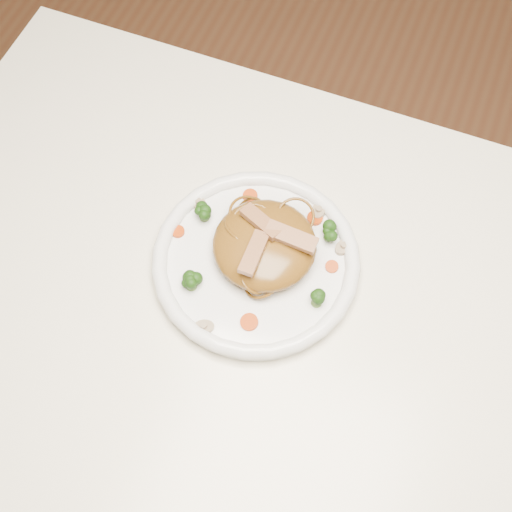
% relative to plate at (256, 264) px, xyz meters
% --- Properties ---
extents(ground, '(4.00, 4.00, 0.00)m').
position_rel_plate_xyz_m(ground, '(0.10, -0.09, -0.76)').
color(ground, brown).
rests_on(ground, ground).
extents(table, '(1.20, 0.80, 0.75)m').
position_rel_plate_xyz_m(table, '(0.10, -0.09, -0.11)').
color(table, beige).
rests_on(table, ground).
extents(plate, '(0.31, 0.31, 0.02)m').
position_rel_plate_xyz_m(plate, '(0.00, 0.00, 0.00)').
color(plate, white).
rests_on(plate, table).
extents(noodle_mound, '(0.16, 0.16, 0.04)m').
position_rel_plate_xyz_m(noodle_mound, '(0.01, 0.01, 0.03)').
color(noodle_mound, brown).
rests_on(noodle_mound, plate).
extents(chicken_a, '(0.07, 0.02, 0.01)m').
position_rel_plate_xyz_m(chicken_a, '(0.04, 0.02, 0.06)').
color(chicken_a, '#A3724C').
rests_on(chicken_a, noodle_mound).
extents(chicken_b, '(0.06, 0.04, 0.01)m').
position_rel_plate_xyz_m(chicken_b, '(-0.01, 0.03, 0.06)').
color(chicken_b, '#A3724C').
rests_on(chicken_b, noodle_mound).
extents(chicken_c, '(0.02, 0.06, 0.01)m').
position_rel_plate_xyz_m(chicken_c, '(0.00, -0.01, 0.06)').
color(chicken_c, '#A3724C').
rests_on(chicken_c, noodle_mound).
extents(broccoli_0, '(0.04, 0.04, 0.03)m').
position_rel_plate_xyz_m(broccoli_0, '(0.08, 0.07, 0.03)').
color(broccoli_0, '#1A410D').
rests_on(broccoli_0, plate).
extents(broccoli_1, '(0.04, 0.04, 0.03)m').
position_rel_plate_xyz_m(broccoli_1, '(-0.09, 0.04, 0.02)').
color(broccoli_1, '#1A410D').
rests_on(broccoli_1, plate).
extents(broccoli_2, '(0.03, 0.03, 0.03)m').
position_rel_plate_xyz_m(broccoli_2, '(-0.06, -0.06, 0.02)').
color(broccoli_2, '#1A410D').
rests_on(broccoli_2, plate).
extents(broccoli_3, '(0.03, 0.03, 0.03)m').
position_rel_plate_xyz_m(broccoli_3, '(0.09, -0.03, 0.02)').
color(broccoli_3, '#1A410D').
rests_on(broccoli_3, plate).
extents(carrot_0, '(0.03, 0.03, 0.00)m').
position_rel_plate_xyz_m(carrot_0, '(0.05, 0.09, 0.01)').
color(carrot_0, '#B24006').
rests_on(carrot_0, plate).
extents(carrot_1, '(0.02, 0.02, 0.00)m').
position_rel_plate_xyz_m(carrot_1, '(-0.11, 0.00, 0.01)').
color(carrot_1, '#B24006').
rests_on(carrot_1, plate).
extents(carrot_2, '(0.02, 0.02, 0.00)m').
position_rel_plate_xyz_m(carrot_2, '(0.10, 0.03, 0.01)').
color(carrot_2, '#B24006').
rests_on(carrot_2, plate).
extents(carrot_3, '(0.02, 0.02, 0.00)m').
position_rel_plate_xyz_m(carrot_3, '(-0.04, 0.09, 0.01)').
color(carrot_3, '#B24006').
rests_on(carrot_3, plate).
extents(carrot_4, '(0.03, 0.03, 0.00)m').
position_rel_plate_xyz_m(carrot_4, '(0.02, -0.08, 0.01)').
color(carrot_4, '#B24006').
rests_on(carrot_4, plate).
extents(mushroom_0, '(0.04, 0.04, 0.01)m').
position_rel_plate_xyz_m(mushroom_0, '(-0.03, -0.11, 0.01)').
color(mushroom_0, tan).
rests_on(mushroom_0, plate).
extents(mushroom_1, '(0.03, 0.03, 0.01)m').
position_rel_plate_xyz_m(mushroom_1, '(0.10, 0.06, 0.01)').
color(mushroom_1, tan).
rests_on(mushroom_1, plate).
extents(mushroom_2, '(0.03, 0.03, 0.01)m').
position_rel_plate_xyz_m(mushroom_2, '(-0.10, 0.05, 0.01)').
color(mushroom_2, tan).
rests_on(mushroom_2, plate).
extents(mushroom_3, '(0.03, 0.03, 0.01)m').
position_rel_plate_xyz_m(mushroom_3, '(0.05, 0.10, 0.01)').
color(mushroom_3, tan).
rests_on(mushroom_3, plate).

